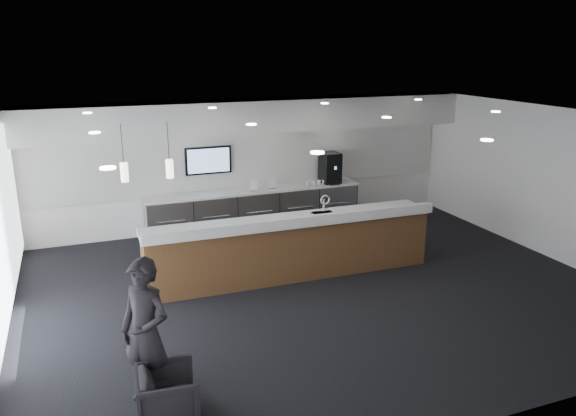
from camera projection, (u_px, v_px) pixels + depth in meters
name	position (u px, v px, depth m)	size (l,w,h in m)	color
ground	(319.00, 289.00, 9.90)	(10.00, 10.00, 0.00)	black
ceiling	(322.00, 119.00, 9.06)	(10.00, 8.00, 0.02)	black
back_wall	(250.00, 163.00, 13.06)	(10.00, 0.02, 3.00)	white
right_wall	(548.00, 182.00, 11.22)	(0.02, 8.00, 3.00)	white
soffit_bulkhead	(255.00, 115.00, 12.34)	(10.00, 0.90, 0.70)	silver
alcove_panel	(250.00, 159.00, 13.01)	(9.80, 0.06, 1.40)	silver
back_credenza	(255.00, 209.00, 13.03)	(5.06, 0.66, 0.95)	gray
wall_tv	(208.00, 160.00, 12.59)	(1.05, 0.08, 0.62)	black
pendant_left	(167.00, 166.00, 9.15)	(0.12, 0.12, 0.30)	beige
pendant_right	(123.00, 169.00, 8.91)	(0.12, 0.12, 0.30)	beige
ceiling_can_lights	(322.00, 121.00, 9.07)	(7.00, 5.00, 0.02)	silver
service_counter	(291.00, 247.00, 10.33)	(5.42, 0.97, 1.49)	brown
coffee_machine	(330.00, 168.00, 13.42)	(0.44, 0.56, 0.73)	black
info_sign_left	(254.00, 186.00, 12.72)	(0.18, 0.02, 0.25)	white
info_sign_right	(272.00, 183.00, 12.93)	(0.20, 0.02, 0.27)	white
armchair	(168.00, 395.00, 6.39)	(0.67, 0.69, 0.63)	black
lounge_guest	(146.00, 333.00, 6.57)	(0.67, 0.44, 1.82)	black
cup_0	(329.00, 181.00, 13.43)	(0.11, 0.11, 0.10)	white
cup_1	(324.00, 182.00, 13.38)	(0.11, 0.11, 0.10)	white
cup_2	(319.00, 182.00, 13.34)	(0.11, 0.11, 0.10)	white
cup_3	(313.00, 183.00, 13.29)	(0.11, 0.11, 0.10)	white
cup_4	(308.00, 183.00, 13.24)	(0.11, 0.11, 0.10)	white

